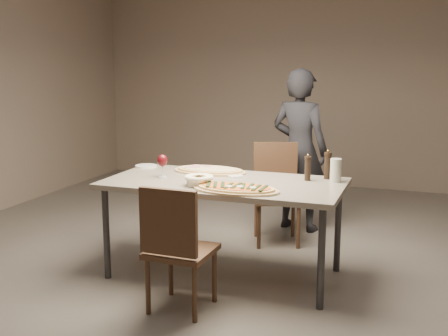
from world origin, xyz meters
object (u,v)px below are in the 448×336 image
(ham_pizza, at_px, (210,170))
(diner, at_px, (300,150))
(carafe, at_px, (336,170))
(dining_table, at_px, (224,188))
(bread_basket, at_px, (199,179))
(pepper_mill_left, at_px, (308,168))
(zucchini_pizza, at_px, (236,188))
(chair_near, at_px, (176,243))
(chair_far, at_px, (276,187))

(ham_pizza, distance_m, diner, 1.23)
(carafe, xyz_separation_m, diner, (-0.52, 1.15, -0.05))
(dining_table, xyz_separation_m, bread_basket, (-0.12, -0.21, 0.10))
(pepper_mill_left, bearing_deg, diner, 105.02)
(zucchini_pizza, height_order, chair_near, chair_near)
(ham_pizza, xyz_separation_m, diner, (0.50, 1.13, 0.03))
(dining_table, bearing_deg, ham_pizza, 128.77)
(zucchini_pizza, distance_m, bread_basket, 0.32)
(pepper_mill_left, xyz_separation_m, chair_far, (-0.44, 0.75, -0.34))
(ham_pizza, relative_size, chair_far, 0.68)
(zucchini_pizza, distance_m, chair_near, 0.60)
(dining_table, distance_m, diner, 1.44)
(dining_table, distance_m, zucchini_pizza, 0.35)
(chair_near, xyz_separation_m, chair_far, (0.22, 1.73, 0.02))
(bread_basket, height_order, chair_near, chair_near)
(carafe, height_order, chair_near, carafe)
(dining_table, height_order, carafe, carafe)
(ham_pizza, height_order, bread_basket, bread_basket)
(zucchini_pizza, bearing_deg, chair_far, 76.68)
(zucchini_pizza, xyz_separation_m, diner, (0.09, 1.69, 0.02))
(ham_pizza, bearing_deg, dining_table, -70.74)
(pepper_mill_left, height_order, chair_near, pepper_mill_left)
(diner, bearing_deg, bread_basket, 90.53)
(dining_table, bearing_deg, pepper_mill_left, 21.36)
(dining_table, relative_size, zucchini_pizza, 2.87)
(dining_table, bearing_deg, chair_far, 80.86)
(diner, bearing_deg, carafe, 128.79)
(dining_table, bearing_deg, diner, 78.76)
(chair_far, bearing_deg, ham_pizza, 40.88)
(zucchini_pizza, bearing_deg, dining_table, 109.47)
(dining_table, xyz_separation_m, pepper_mill_left, (0.59, 0.23, 0.15))
(zucchini_pizza, relative_size, pepper_mill_left, 3.06)
(bread_basket, relative_size, chair_far, 0.24)
(carafe, bearing_deg, ham_pizza, 178.64)
(chair_far, bearing_deg, diner, -126.57)
(chair_far, bearing_deg, carafe, 110.88)
(zucchini_pizza, distance_m, pepper_mill_left, 0.66)
(ham_pizza, xyz_separation_m, carafe, (1.03, -0.02, 0.07))
(chair_near, bearing_deg, chair_far, 84.10)
(zucchini_pizza, distance_m, ham_pizza, 0.70)
(zucchini_pizza, relative_size, diner, 0.40)
(pepper_mill_left, height_order, diner, diner)
(chair_near, bearing_deg, diner, 82.36)
(chair_near, bearing_deg, carafe, 50.63)
(ham_pizza, bearing_deg, zucchini_pizza, -72.92)
(carafe, relative_size, diner, 0.11)
(bread_basket, height_order, pepper_mill_left, pepper_mill_left)
(dining_table, bearing_deg, zucchini_pizza, -55.73)
(bread_basket, xyz_separation_m, carafe, (0.92, 0.47, 0.04))
(chair_near, distance_m, chair_far, 1.75)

